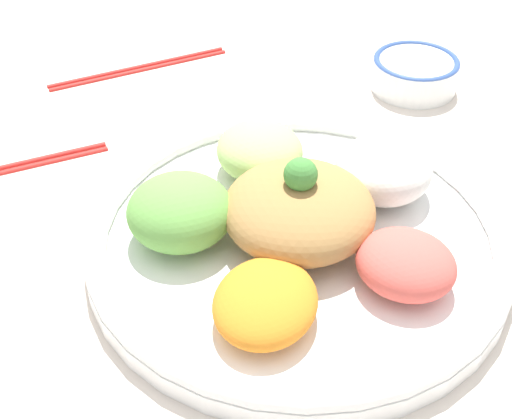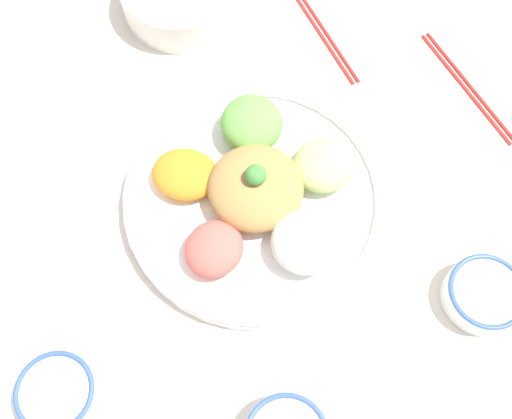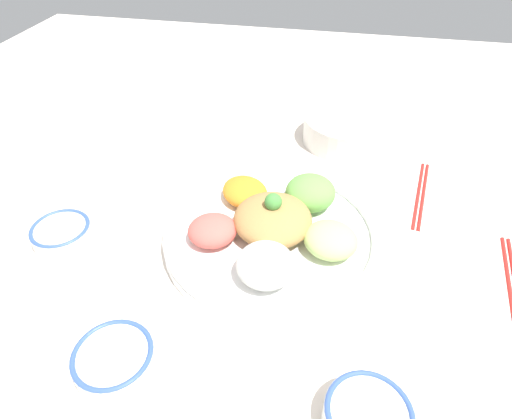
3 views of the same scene
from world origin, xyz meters
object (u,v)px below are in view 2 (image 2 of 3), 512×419
serving_spoon_main (2,262)px  salad_platter (257,193)px  rice_bowl_blue (57,393)px  sauce_bowl_dark (484,294)px  chopsticks_pair_far (323,31)px  chopsticks_pair_near (468,86)px

serving_spoon_main → salad_platter: bearing=-28.6°
rice_bowl_blue → serving_spoon_main: (-0.02, -0.21, -0.02)m
salad_platter → rice_bowl_blue: salad_platter is taller
sauce_bowl_dark → chopsticks_pair_far: 0.51m
rice_bowl_blue → chopsticks_pair_near: bearing=-176.5°
sauce_bowl_dark → chopsticks_pair_far: sauce_bowl_dark is taller
chopsticks_pair_near → serving_spoon_main: bearing=-95.0°
salad_platter → serving_spoon_main: size_ratio=2.85×
salad_platter → chopsticks_pair_far: 0.34m
rice_bowl_blue → sauce_bowl_dark: bearing=157.6°
sauce_bowl_dark → chopsticks_pair_near: size_ratio=0.44×
sauce_bowl_dark → serving_spoon_main: size_ratio=0.78×
rice_bowl_blue → chopsticks_pair_far: rice_bowl_blue is taller
chopsticks_pair_far → serving_spoon_main: bearing=-74.7°
serving_spoon_main → chopsticks_pair_near: bearing=-20.4°
rice_bowl_blue → sauce_bowl_dark: (-0.54, 0.22, 0.00)m
salad_platter → sauce_bowl_dark: bearing=118.9°
salad_platter → rice_bowl_blue: (0.37, 0.08, -0.01)m
chopsticks_pair_near → serving_spoon_main: 0.77m
sauce_bowl_dark → chopsticks_pair_near: sauce_bowl_dark is taller
salad_platter → chopsticks_pair_far: (-0.28, -0.20, -0.02)m
salad_platter → rice_bowl_blue: size_ratio=3.75×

